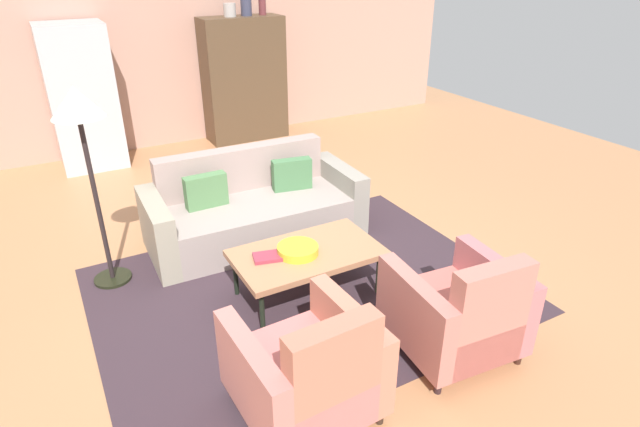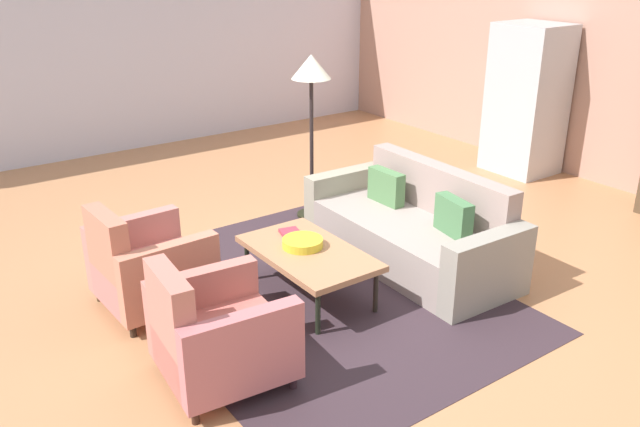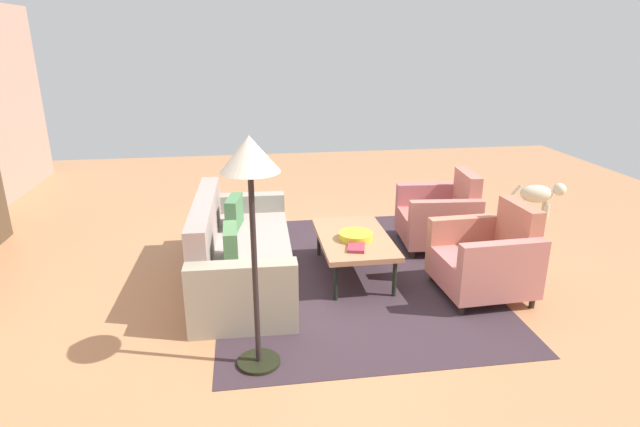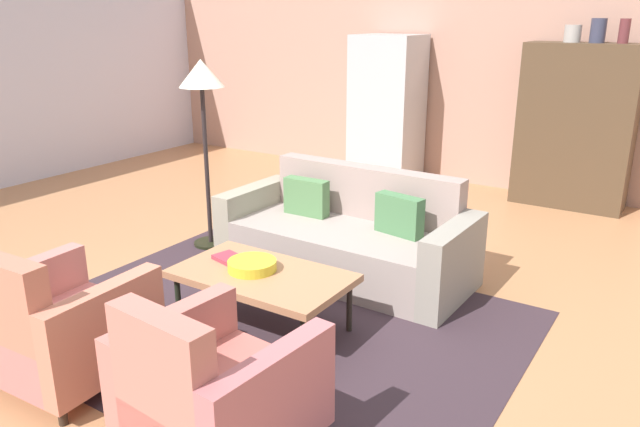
{
  "view_description": "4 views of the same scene",
  "coord_description": "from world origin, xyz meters",
  "px_view_note": "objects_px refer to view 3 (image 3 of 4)",
  "views": [
    {
      "loc": [
        -1.64,
        -3.62,
        2.59
      ],
      "look_at": [
        0.25,
        -0.2,
        0.64
      ],
      "focal_mm": 29.16,
      "sensor_mm": 36.0,
      "label": 1
    },
    {
      "loc": [
        4.05,
        -3.1,
        2.73
      ],
      "look_at": [
        -0.16,
        -0.1,
        0.61
      ],
      "focal_mm": 37.04,
      "sensor_mm": 36.0,
      "label": 2
    },
    {
      "loc": [
        -4.69,
        0.69,
        2.31
      ],
      "look_at": [
        -0.14,
        0.01,
        0.74
      ],
      "focal_mm": 28.91,
      "sensor_mm": 36.0,
      "label": 3
    },
    {
      "loc": [
        2.45,
        -3.38,
        2.09
      ],
      "look_at": [
        0.27,
        0.02,
        0.77
      ],
      "focal_mm": 34.44,
      "sensor_mm": 36.0,
      "label": 4
    }
  ],
  "objects_px": {
    "armchair_right": "(442,218)",
    "floor_lamp": "(251,177)",
    "fruit_bowl": "(356,236)",
    "couch": "(236,255)",
    "coffee_table": "(354,240)",
    "armchair_left": "(489,260)",
    "dog": "(539,194)",
    "book_stack": "(356,247)"
  },
  "relations": [
    {
      "from": "armchair_right",
      "to": "floor_lamp",
      "type": "relative_size",
      "value": 0.51
    },
    {
      "from": "fruit_bowl",
      "to": "couch",
      "type": "bearing_deg",
      "value": 85.91
    },
    {
      "from": "coffee_table",
      "to": "armchair_right",
      "type": "height_order",
      "value": "armchair_right"
    },
    {
      "from": "armchair_left",
      "to": "dog",
      "type": "xyz_separation_m",
      "value": [
        2.0,
        -1.69,
        -0.03
      ]
    },
    {
      "from": "coffee_table",
      "to": "armchair_right",
      "type": "xyz_separation_m",
      "value": [
        0.59,
        -1.17,
        -0.04
      ]
    },
    {
      "from": "armchair_right",
      "to": "floor_lamp",
      "type": "bearing_deg",
      "value": 137.6
    },
    {
      "from": "coffee_table",
      "to": "floor_lamp",
      "type": "relative_size",
      "value": 0.7
    },
    {
      "from": "armchair_left",
      "to": "armchair_right",
      "type": "relative_size",
      "value": 1.0
    },
    {
      "from": "armchair_right",
      "to": "dog",
      "type": "bearing_deg",
      "value": -59.43
    },
    {
      "from": "book_stack",
      "to": "dog",
      "type": "bearing_deg",
      "value": -59.39
    },
    {
      "from": "couch",
      "to": "coffee_table",
      "type": "relative_size",
      "value": 1.77
    },
    {
      "from": "dog",
      "to": "couch",
      "type": "bearing_deg",
      "value": -144.87
    },
    {
      "from": "coffee_table",
      "to": "floor_lamp",
      "type": "xyz_separation_m",
      "value": [
        -1.42,
        1.02,
        1.06
      ]
    },
    {
      "from": "floor_lamp",
      "to": "dog",
      "type": "bearing_deg",
      "value": -53.94
    },
    {
      "from": "coffee_table",
      "to": "dog",
      "type": "bearing_deg",
      "value": -63.82
    },
    {
      "from": "couch",
      "to": "book_stack",
      "type": "relative_size",
      "value": 7.25
    },
    {
      "from": "book_stack",
      "to": "dog",
      "type": "xyz_separation_m",
      "value": [
        1.72,
        -2.9,
        -0.12
      ]
    },
    {
      "from": "coffee_table",
      "to": "fruit_bowl",
      "type": "bearing_deg",
      "value": 180.0
    },
    {
      "from": "couch",
      "to": "floor_lamp",
      "type": "relative_size",
      "value": 1.23
    },
    {
      "from": "couch",
      "to": "fruit_bowl",
      "type": "relative_size",
      "value": 6.3
    },
    {
      "from": "couch",
      "to": "armchair_right",
      "type": "height_order",
      "value": "armchair_right"
    },
    {
      "from": "fruit_bowl",
      "to": "book_stack",
      "type": "xyz_separation_m",
      "value": [
        -0.23,
        0.04,
        -0.02
      ]
    },
    {
      "from": "couch",
      "to": "floor_lamp",
      "type": "bearing_deg",
      "value": 8.11
    },
    {
      "from": "couch",
      "to": "floor_lamp",
      "type": "height_order",
      "value": "floor_lamp"
    },
    {
      "from": "couch",
      "to": "armchair_right",
      "type": "relative_size",
      "value": 2.41
    },
    {
      "from": "coffee_table",
      "to": "floor_lamp",
      "type": "height_order",
      "value": "floor_lamp"
    },
    {
      "from": "coffee_table",
      "to": "book_stack",
      "type": "distance_m",
      "value": 0.32
    },
    {
      "from": "armchair_right",
      "to": "fruit_bowl",
      "type": "bearing_deg",
      "value": 125.1
    },
    {
      "from": "couch",
      "to": "armchair_right",
      "type": "distance_m",
      "value": 2.43
    },
    {
      "from": "armchair_right",
      "to": "book_stack",
      "type": "relative_size",
      "value": 3.01
    },
    {
      "from": "couch",
      "to": "coffee_table",
      "type": "height_order",
      "value": "couch"
    },
    {
      "from": "fruit_bowl",
      "to": "dog",
      "type": "bearing_deg",
      "value": -62.5
    },
    {
      "from": "couch",
      "to": "floor_lamp",
      "type": "xyz_separation_m",
      "value": [
        -1.42,
        -0.17,
        1.16
      ]
    },
    {
      "from": "armchair_right",
      "to": "book_stack",
      "type": "xyz_separation_m",
      "value": [
        -0.91,
        1.21,
        0.09
      ]
    },
    {
      "from": "fruit_bowl",
      "to": "book_stack",
      "type": "distance_m",
      "value": 0.23
    },
    {
      "from": "armchair_left",
      "to": "floor_lamp",
      "type": "bearing_deg",
      "value": 108.25
    },
    {
      "from": "armchair_left",
      "to": "floor_lamp",
      "type": "height_order",
      "value": "floor_lamp"
    },
    {
      "from": "floor_lamp",
      "to": "dog",
      "type": "height_order",
      "value": "floor_lamp"
    },
    {
      "from": "armchair_left",
      "to": "armchair_right",
      "type": "height_order",
      "value": "same"
    },
    {
      "from": "armchair_left",
      "to": "book_stack",
      "type": "distance_m",
      "value": 1.25
    },
    {
      "from": "couch",
      "to": "armchair_left",
      "type": "xyz_separation_m",
      "value": [
        -0.6,
        -2.35,
        0.06
      ]
    },
    {
      "from": "armchair_left",
      "to": "book_stack",
      "type": "bearing_deg",
      "value": 74.38
    }
  ]
}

